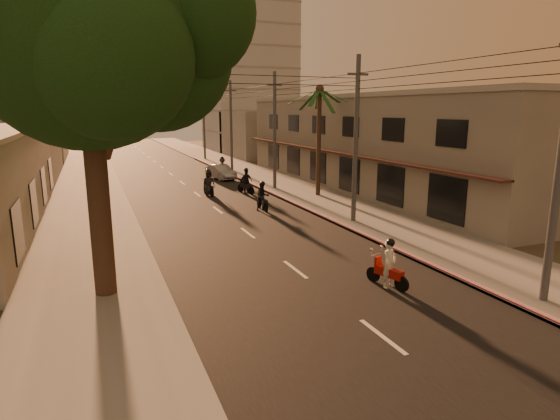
# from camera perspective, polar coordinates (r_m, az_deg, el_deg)

# --- Properties ---
(ground) EXTENTS (160.00, 160.00, 0.00)m
(ground) POSITION_cam_1_polar(r_m,az_deg,el_deg) (16.91, 4.63, -9.37)
(ground) COLOR #383023
(ground) RESTS_ON ground
(road) EXTENTS (10.00, 140.00, 0.02)m
(road) POSITION_cam_1_polar(r_m,az_deg,el_deg) (35.31, -10.05, 1.89)
(road) COLOR black
(road) RESTS_ON ground
(sidewalk_right) EXTENTS (5.00, 140.00, 0.12)m
(sidewalk_right) POSITION_cam_1_polar(r_m,az_deg,el_deg) (37.54, 1.21, 2.76)
(sidewalk_right) COLOR slate
(sidewalk_right) RESTS_ON ground
(sidewalk_left) EXTENTS (5.00, 140.00, 0.12)m
(sidewalk_left) POSITION_cam_1_polar(r_m,az_deg,el_deg) (34.57, -22.29, 1.03)
(sidewalk_left) COLOR slate
(sidewalk_left) RESTS_ON ground
(curb_stripe) EXTENTS (0.20, 60.00, 0.20)m
(curb_stripe) POSITION_cam_1_polar(r_m,az_deg,el_deg) (32.08, 0.79, 1.21)
(curb_stripe) COLOR red
(curb_stripe) RESTS_ON ground
(shophouse_row) EXTENTS (8.80, 34.20, 7.30)m
(shophouse_row) POSITION_cam_1_polar(r_m,az_deg,el_deg) (38.43, 11.41, 8.13)
(shophouse_row) COLOR gray
(shophouse_row) RESTS_ON ground
(distant_tower) EXTENTS (12.10, 12.10, 28.00)m
(distant_tower) POSITION_cam_1_polar(r_m,az_deg,el_deg) (74.16, -3.94, 18.18)
(distant_tower) COLOR #B7B5B2
(distant_tower) RESTS_ON ground
(broadleaf_tree) EXTENTS (9.60, 8.70, 12.10)m
(broadleaf_tree) POSITION_cam_1_polar(r_m,az_deg,el_deg) (16.33, -21.26, 19.41)
(broadleaf_tree) COLOR black
(broadleaf_tree) RESTS_ON ground
(palm_tree) EXTENTS (5.00, 5.00, 8.20)m
(palm_tree) POSITION_cam_1_polar(r_m,az_deg,el_deg) (33.63, 4.84, 13.75)
(palm_tree) COLOR black
(palm_tree) RESTS_ON ground
(utility_poles) EXTENTS (1.20, 48.26, 9.00)m
(utility_poles) POSITION_cam_1_polar(r_m,az_deg,el_deg) (36.54, -0.66, 12.70)
(utility_poles) COLOR #38383A
(utility_poles) RESTS_ON ground
(filler_right) EXTENTS (8.00, 14.00, 6.00)m
(filler_right) POSITION_cam_1_polar(r_m,az_deg,el_deg) (62.77, -2.37, 9.24)
(filler_right) COLOR #9D998E
(filler_right) RESTS_ON ground
(filler_left_near) EXTENTS (8.00, 14.00, 4.40)m
(filler_left_near) POSITION_cam_1_polar(r_m,az_deg,el_deg) (48.68, -30.24, 5.82)
(filler_left_near) COLOR #9D998E
(filler_left_near) RESTS_ON ground
(filler_left_far) EXTENTS (8.00, 14.00, 7.00)m
(filler_left_far) POSITION_cam_1_polar(r_m,az_deg,el_deg) (66.43, -28.29, 8.42)
(filler_left_far) COLOR #9D998E
(filler_left_far) RESTS_ON ground
(scooter_red) EXTENTS (0.93, 1.79, 1.80)m
(scooter_red) POSITION_cam_1_polar(r_m,az_deg,el_deg) (17.04, 13.14, -6.62)
(scooter_red) COLOR black
(scooter_red) RESTS_ON ground
(scooter_mid_a) EXTENTS (0.87, 1.88, 1.85)m
(scooter_mid_a) POSITION_cam_1_polar(r_m,az_deg,el_deg) (29.16, -2.13, 1.56)
(scooter_mid_a) COLOR black
(scooter_mid_a) RESTS_ON ground
(scooter_mid_b) EXTENTS (1.34, 1.90, 1.94)m
(scooter_mid_b) POSITION_cam_1_polar(r_m,az_deg,el_deg) (35.19, -4.14, 3.45)
(scooter_mid_b) COLOR black
(scooter_mid_b) RESTS_ON ground
(scooter_far_a) EXTENTS (1.02, 1.99, 1.96)m
(scooter_far_a) POSITION_cam_1_polar(r_m,az_deg,el_deg) (34.57, -8.69, 3.18)
(scooter_far_a) COLOR black
(scooter_far_a) RESTS_ON ground
(scooter_far_b) EXTENTS (1.29, 1.93, 1.90)m
(scooter_far_b) POSITION_cam_1_polar(r_m,az_deg,el_deg) (44.20, -7.05, 5.15)
(scooter_far_b) COLOR black
(scooter_far_b) RESTS_ON ground
(parked_car) EXTENTS (2.79, 4.45, 1.31)m
(parked_car) POSITION_cam_1_polar(r_m,az_deg,el_deg) (42.70, -7.23, 4.61)
(parked_car) COLOR gray
(parked_car) RESTS_ON ground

